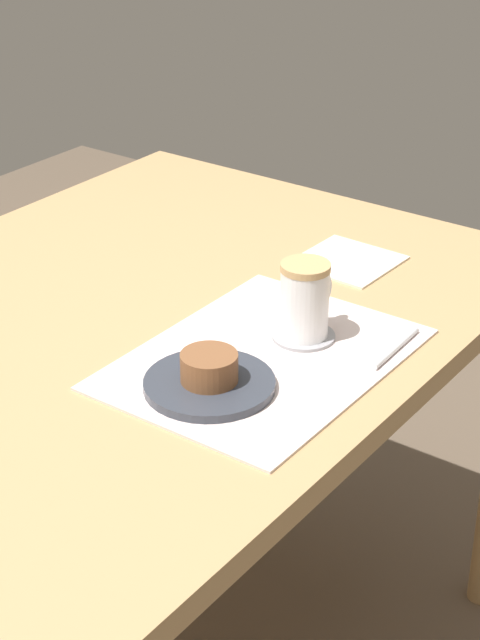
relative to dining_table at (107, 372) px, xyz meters
name	(u,v)px	position (x,y,z in m)	size (l,w,h in m)	color
dining_table	(107,372)	(0.00, 0.00, 0.00)	(1.33, 0.90, 0.75)	tan
placemat	(263,359)	(0.06, -0.24, 0.07)	(0.43, 0.32, 0.00)	silver
pastry_plate	(209,384)	(-0.04, -0.23, 0.08)	(0.17, 0.17, 0.01)	#333842
pastry	(209,367)	(-0.04, -0.23, 0.11)	(0.08, 0.08, 0.04)	brown
coffee_coaster	(303,336)	(0.15, -0.25, 0.08)	(0.09, 0.09, 0.01)	#99999E
coffee_mug	(306,299)	(0.15, -0.25, 0.14)	(0.10, 0.07, 0.11)	white
teaspoon	(396,348)	(0.19, -0.38, 0.08)	(0.01, 0.01, 0.13)	silver
paper_napkin	(348,261)	(0.41, -0.17, 0.07)	(0.15, 0.15, 0.00)	silver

